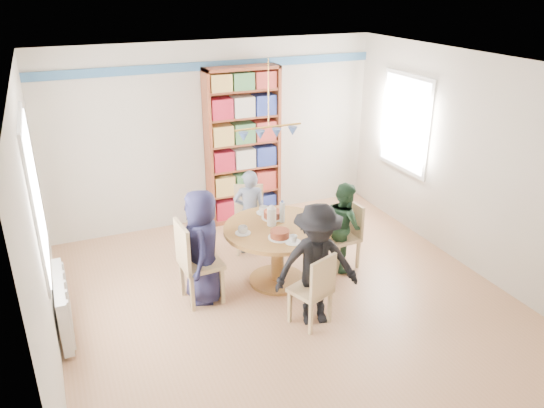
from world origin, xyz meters
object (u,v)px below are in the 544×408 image
person_near (317,265)px  chair_far (249,215)px  person_left (202,247)px  person_far (250,212)px  dining_table (277,241)px  chair_right (347,232)px  person_right (344,226)px  chair_left (193,259)px  chair_near (315,287)px  radiator (63,305)px  bookshelf (243,147)px

person_near → chair_far: bearing=104.2°
person_left → person_far: bearing=148.3°
dining_table → chair_right: chair_right is taller
person_far → person_near: (0.08, -1.77, 0.10)m
person_right → person_far: 1.27m
chair_left → person_near: person_near is taller
chair_near → person_left: person_left is taller
dining_table → person_left: bearing=-179.8°
chair_right → radiator: bearing=-178.1°
chair_left → person_far: 1.35m
radiator → person_far: (2.45, 0.93, 0.24)m
chair_left → radiator: bearing=-177.8°
dining_table → chair_near: (0.01, -0.98, -0.08)m
person_right → bookshelf: bearing=23.3°
chair_near → chair_far: bearing=90.1°
person_right → bookshelf: (-0.65, 1.93, 0.57)m
chair_right → bookshelf: 2.16m
dining_table → person_left: 0.94m
dining_table → chair_right: bearing=2.2°
chair_right → person_right: size_ratio=0.74×
chair_left → person_right: person_right is taller
chair_near → person_right: 1.38m
person_right → person_far: size_ratio=0.97×
person_left → person_right: person_left is taller
dining_table → bookshelf: bearing=81.6°
chair_left → person_left: 0.17m
person_far → bookshelf: size_ratio=0.51×
chair_near → person_far: person_far is taller
radiator → chair_right: (3.48, 0.12, 0.12)m
chair_near → person_near: (0.04, 0.07, 0.22)m
bookshelf → person_near: bearing=-94.8°
chair_far → chair_left: bearing=-136.4°
chair_near → person_far: bearing=91.1°
person_left → person_right: size_ratio=1.18×
chair_left → chair_right: 2.05m
chair_near → person_left: 1.38m
dining_table → chair_near: bearing=-89.5°
radiator → bookshelf: bearing=36.4°
person_right → person_left: bearing=95.8°
radiator → person_right: person_right is taller
person_far → person_near: size_ratio=0.85×
dining_table → bookshelf: (0.29, 1.96, 0.59)m
chair_left → person_left: size_ratio=0.74×
dining_table → person_far: 0.86m
dining_table → person_left: size_ratio=0.96×
radiator → dining_table: dining_table is taller
chair_right → bookshelf: bookshelf is taller
chair_right → chair_far: 1.37m
bookshelf → chair_near: bearing=-95.5°
chair_far → person_left: size_ratio=0.66×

